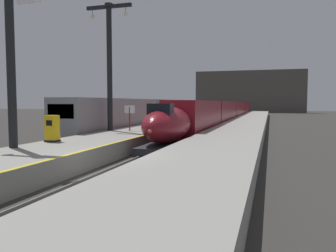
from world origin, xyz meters
TOP-DOWN VIEW (x-y plane):
  - ground_plane at (0.00, 0.00)m, footprint 260.00×260.00m
  - platform_left at (-4.05, 24.75)m, footprint 4.80×110.00m
  - platform_right at (4.05, 24.75)m, footprint 4.80×110.00m
  - platform_left_safety_stripe at (-1.77, 24.75)m, footprint 0.20×107.80m
  - rail_main_left at (-0.75, 27.50)m, footprint 0.08×110.00m
  - rail_main_right at (0.75, 27.50)m, footprint 0.08×110.00m
  - rail_secondary_left at (-8.85, 27.50)m, footprint 0.08×110.00m
  - rail_secondary_right at (-7.35, 27.50)m, footprint 0.08×110.00m
  - highspeed_train_main at (0.00, 42.68)m, footprint 2.92×76.02m
  - regional_train_adjacent at (-8.10, 26.35)m, footprint 2.85×36.60m
  - station_column_near at (-5.84, 0.84)m, footprint 4.00×0.68m
  - station_column_mid at (-5.90, 11.96)m, footprint 4.00×0.68m
  - passenger_near_edge at (-2.48, 16.94)m, footprint 0.26×0.57m
  - rolling_suitcase at (-3.25, 17.45)m, footprint 0.40×0.22m
  - ticket_machine_yellow at (-5.55, 3.65)m, footprint 0.76×0.62m
  - departure_info_board at (-4.29, 12.34)m, footprint 0.90×0.10m
  - terminus_back_wall at (0.00, 102.00)m, footprint 36.00×2.00m

SIDE VIEW (x-z plane):
  - ground_plane at x=0.00m, z-range 0.00..0.00m
  - rail_main_left at x=-0.75m, z-range 0.00..0.12m
  - rail_main_right at x=0.75m, z-range 0.00..0.12m
  - rail_secondary_left at x=-8.85m, z-range 0.00..0.12m
  - rail_secondary_right at x=-7.35m, z-range 0.00..0.12m
  - platform_left at x=-4.05m, z-range 0.00..1.05m
  - platform_right at x=4.05m, z-range 0.00..1.05m
  - platform_left_safety_stripe at x=-1.77m, z-range 1.05..1.06m
  - rolling_suitcase at x=-3.25m, z-range 0.86..1.85m
  - ticket_machine_yellow at x=-5.55m, z-range 0.99..2.59m
  - highspeed_train_main at x=0.00m, z-range 0.17..3.77m
  - passenger_near_edge at x=-2.48m, z-range 1.19..2.88m
  - regional_train_adjacent at x=-8.10m, z-range 0.23..4.03m
  - departure_info_board at x=-4.29m, z-range 1.50..3.62m
  - station_column_near at x=-5.84m, z-range 2.09..11.44m
  - terminus_back_wall at x=0.00m, z-range 0.00..14.00m
  - station_column_mid at x=-5.90m, z-range 2.02..12.47m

